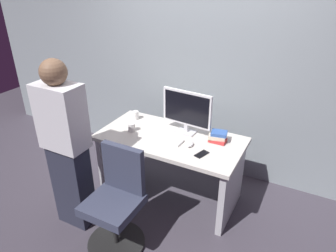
% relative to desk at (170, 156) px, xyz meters
% --- Properties ---
extents(ground_plane, '(9.00, 9.00, 0.00)m').
position_rel_desk_xyz_m(ground_plane, '(0.00, 0.00, -0.51)').
color(ground_plane, '#3D3842').
extents(wall_back, '(6.40, 0.10, 3.00)m').
position_rel_desk_xyz_m(wall_back, '(0.00, 0.79, 0.99)').
color(wall_back, gray).
rests_on(wall_back, ground).
extents(desk, '(1.47, 0.74, 0.73)m').
position_rel_desk_xyz_m(desk, '(0.00, 0.00, 0.00)').
color(desk, beige).
rests_on(desk, ground).
extents(office_chair, '(0.52, 0.52, 0.94)m').
position_rel_desk_xyz_m(office_chair, '(-0.11, -0.80, -0.08)').
color(office_chair, black).
rests_on(office_chair, ground).
extents(person_at_desk, '(0.40, 0.24, 1.64)m').
position_rel_desk_xyz_m(person_at_desk, '(-0.64, -0.77, 0.33)').
color(person_at_desk, '#262838').
rests_on(person_at_desk, ground).
extents(monitor, '(0.54, 0.16, 0.46)m').
position_rel_desk_xyz_m(monitor, '(0.10, 0.17, 0.48)').
color(monitor, silver).
rests_on(monitor, desk).
extents(keyboard, '(0.44, 0.15, 0.02)m').
position_rel_desk_xyz_m(keyboard, '(-0.05, -0.07, 0.23)').
color(keyboard, white).
rests_on(keyboard, desk).
extents(mouse, '(0.06, 0.10, 0.03)m').
position_rel_desk_xyz_m(mouse, '(0.25, -0.07, 0.24)').
color(mouse, white).
rests_on(mouse, desk).
extents(cup_near_keyboard, '(0.08, 0.08, 0.09)m').
position_rel_desk_xyz_m(cup_near_keyboard, '(-0.42, -0.06, 0.27)').
color(cup_near_keyboard, white).
rests_on(cup_near_keyboard, desk).
extents(cup_by_monitor, '(0.07, 0.07, 0.09)m').
position_rel_desk_xyz_m(cup_by_monitor, '(-0.55, 0.20, 0.27)').
color(cup_by_monitor, white).
rests_on(cup_by_monitor, desk).
extents(book_stack, '(0.19, 0.16, 0.11)m').
position_rel_desk_xyz_m(book_stack, '(0.45, 0.14, 0.28)').
color(book_stack, red).
rests_on(book_stack, desk).
extents(cell_phone, '(0.11, 0.16, 0.01)m').
position_rel_desk_xyz_m(cell_phone, '(0.41, -0.16, 0.23)').
color(cell_phone, black).
rests_on(cell_phone, desk).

